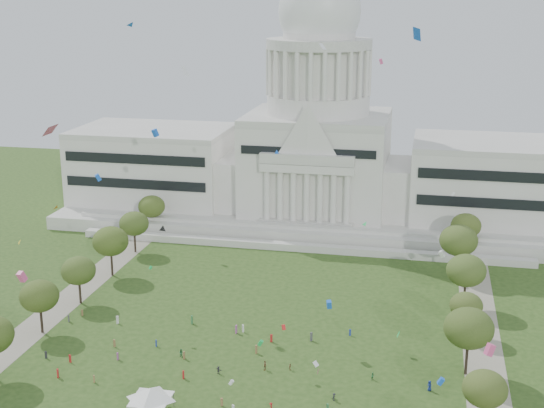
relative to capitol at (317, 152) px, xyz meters
The scene contains 26 objects.
ground 115.76m from the capitol, 90.00° to the right, with size 400.00×400.00×0.00m, color #294617.
capitol is the anchor object (origin of this frame).
path_left 98.93m from the capitol, 119.87° to the right, with size 8.00×160.00×0.04m, color gray.
path_right 98.93m from the capitol, 60.13° to the right, with size 8.00×160.00×0.04m, color gray.
row_tree_r_1 125.12m from the capitol, 68.16° to the right, with size 7.58×7.58×10.78m.
row_tree_l_2 107.19m from the capitol, 115.07° to the right, with size 8.42×8.42×11.97m.
row_tree_r_2 106.56m from the capitol, 65.33° to the right, with size 9.55×9.55×13.58m.
row_tree_l_3 92.14m from the capitol, 118.96° to the right, with size 8.12×8.12×11.55m.
row_tree_r_3 91.98m from the capitol, 60.70° to the right, with size 7.01×7.01×9.98m.
row_tree_l_4 76.50m from the capitol, 125.78° to the right, with size 9.29×9.29×13.21m.
row_tree_r_4 78.81m from the capitol, 54.84° to the right, with size 9.19×9.19×13.06m.
row_tree_l_5 63.64m from the capitol, 136.72° to the right, with size 8.33×8.33×11.85m.
row_tree_r_5 62.67m from the capitol, 44.94° to the right, with size 9.82×9.82×13.96m.
row_tree_l_6 54.69m from the capitol, 152.45° to the right, with size 8.19×8.19×11.64m.
row_tree_r_6 54.32m from the capitol, 28.99° to the right, with size 8.42×8.42×11.97m.
event_tent 124.03m from the capitol, 94.74° to the right, with size 9.36×9.36×5.13m.
person_0 112.57m from the capitol, 70.22° to the right, with size 0.97×0.63×1.98m, color navy.
person_2 107.81m from the capitol, 75.29° to the right, with size 0.75×0.46×1.54m, color #33723F.
person_3 119.39m from the capitol, 85.05° to the right, with size 1.02×0.53×1.58m, color #B21E1E.
person_4 105.00m from the capitol, 86.73° to the right, with size 1.17×0.64×2.01m, color olive.
person_5 108.23m from the capitol, 91.40° to the right, with size 1.51×0.60×1.63m, color #4C4C51.
person_8 103.68m from the capitol, 96.78° to the right, with size 0.83×0.51×1.71m, color #33723F.
person_9 115.25m from the capitol, 79.52° to the right, with size 0.98×0.50×1.51m, color #26262B.
person_10 104.45m from the capitol, 84.02° to the right, with size 0.83×0.45×1.41m, color olive.
distant_crowd 101.35m from the capitol, 97.16° to the right, with size 62.83×35.65×1.95m.
kite_swarm 104.93m from the capitol, 88.08° to the right, with size 92.33×108.33×63.28m.
Camera 1 is at (35.06, -119.34, 71.46)m, focal length 50.00 mm.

